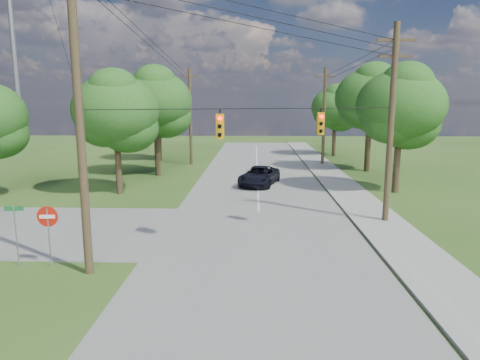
{
  "coord_description": "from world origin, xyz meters",
  "views": [
    {
      "loc": [
        1.7,
        -14.92,
        6.44
      ],
      "look_at": [
        1.04,
        5.0,
        2.84
      ],
      "focal_mm": 32.0,
      "sensor_mm": 36.0,
      "label": 1
    }
  ],
  "objects_px": {
    "pole_north_w": "(190,116)",
    "car_main_north": "(259,176)",
    "do_not_enter_sign": "(48,223)",
    "pole_north_e": "(324,116)",
    "pole_ne": "(391,122)",
    "pole_sw": "(79,109)"
  },
  "relations": [
    {
      "from": "pole_ne",
      "to": "pole_north_w",
      "type": "distance_m",
      "value": 26.03
    },
    {
      "from": "car_main_north",
      "to": "pole_north_w",
      "type": "bearing_deg",
      "value": 136.61
    },
    {
      "from": "pole_north_e",
      "to": "pole_ne",
      "type": "bearing_deg",
      "value": -90.0
    },
    {
      "from": "pole_ne",
      "to": "car_main_north",
      "type": "xyz_separation_m",
      "value": [
        -6.79,
        10.41,
        -4.7
      ]
    },
    {
      "from": "pole_north_e",
      "to": "car_main_north",
      "type": "relative_size",
      "value": 1.9
    },
    {
      "from": "pole_north_w",
      "to": "car_main_north",
      "type": "distance_m",
      "value": 14.28
    },
    {
      "from": "pole_north_e",
      "to": "pole_north_w",
      "type": "bearing_deg",
      "value": 180.0
    },
    {
      "from": "pole_north_w",
      "to": "do_not_enter_sign",
      "type": "xyz_separation_m",
      "value": [
        -1.37,
        -29.0,
        -3.33
      ]
    },
    {
      "from": "pole_north_e",
      "to": "pole_north_w",
      "type": "xyz_separation_m",
      "value": [
        -13.9,
        0.0,
        0.0
      ]
    },
    {
      "from": "pole_north_w",
      "to": "car_main_north",
      "type": "height_order",
      "value": "pole_north_w"
    },
    {
      "from": "do_not_enter_sign",
      "to": "pole_sw",
      "type": "bearing_deg",
      "value": -21.68
    },
    {
      "from": "car_main_north",
      "to": "do_not_enter_sign",
      "type": "height_order",
      "value": "do_not_enter_sign"
    },
    {
      "from": "pole_sw",
      "to": "pole_north_e",
      "type": "xyz_separation_m",
      "value": [
        13.5,
        29.6,
        -1.1
      ]
    },
    {
      "from": "pole_sw",
      "to": "pole_north_w",
      "type": "relative_size",
      "value": 1.2
    },
    {
      "from": "pole_north_e",
      "to": "car_main_north",
      "type": "distance_m",
      "value": 14.12
    },
    {
      "from": "pole_north_e",
      "to": "do_not_enter_sign",
      "type": "xyz_separation_m",
      "value": [
        -15.27,
        -29.0,
        -3.33
      ]
    },
    {
      "from": "pole_north_e",
      "to": "do_not_enter_sign",
      "type": "bearing_deg",
      "value": -117.77
    },
    {
      "from": "pole_sw",
      "to": "pole_north_e",
      "type": "distance_m",
      "value": 32.55
    },
    {
      "from": "pole_north_e",
      "to": "pole_north_w",
      "type": "height_order",
      "value": "same"
    },
    {
      "from": "car_main_north",
      "to": "do_not_enter_sign",
      "type": "relative_size",
      "value": 2.13
    },
    {
      "from": "pole_north_w",
      "to": "do_not_enter_sign",
      "type": "bearing_deg",
      "value": -92.71
    },
    {
      "from": "pole_north_w",
      "to": "car_main_north",
      "type": "bearing_deg",
      "value": -58.47
    }
  ]
}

